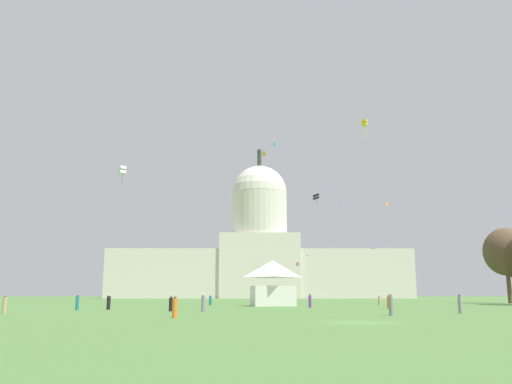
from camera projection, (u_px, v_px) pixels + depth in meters
ground_plane at (360, 322)px, 33.17m from camera, size 800.00×800.00×0.00m
capitol_building at (259, 255)px, 229.59m from camera, size 126.30×24.96×64.69m
event_tent at (273, 283)px, 79.16m from camera, size 6.98×6.33×6.65m
tree_east_near at (506, 252)px, 102.84m from camera, size 11.45×11.58×14.31m
person_black_aisle_center at (109, 303)px, 60.68m from camera, size 0.49×0.49×1.71m
person_teal_back_left at (210, 300)px, 85.96m from camera, size 0.63×0.63×1.66m
person_teal_back_right at (77, 302)px, 58.64m from camera, size 0.50×0.50×1.77m
person_grey_front_center at (203, 303)px, 54.13m from camera, size 0.53×0.53×1.80m
person_orange_back_center at (175, 308)px, 39.35m from camera, size 0.40×0.40×1.60m
person_tan_near_tree_west at (379, 300)px, 85.51m from camera, size 0.56×0.56×1.64m
person_grey_edge_east at (391, 305)px, 44.00m from camera, size 0.50×0.50×1.77m
person_purple_edge_west at (310, 301)px, 69.52m from camera, size 0.57×0.57×1.79m
person_grey_mid_center at (460, 304)px, 49.01m from camera, size 0.39×0.39×1.75m
person_orange_lawn_far_left at (389, 302)px, 64.73m from camera, size 0.60×0.60×1.67m
person_tan_lawn_far_right at (5, 305)px, 48.79m from camera, size 0.47×0.47×1.65m
person_black_near_tree_east at (171, 304)px, 54.69m from camera, size 0.56×0.56×1.61m
kite_violet_mid at (339, 206)px, 192.90m from camera, size 0.63×0.87×1.49m
kite_pink_low at (298, 264)px, 175.55m from camera, size 1.36×1.34×1.24m
kite_magenta_low at (372, 252)px, 100.16m from camera, size 1.43×1.24×3.69m
kite_green_low at (259, 269)px, 177.11m from camera, size 1.38×1.14×3.86m
kite_orange_mid at (387, 204)px, 180.45m from camera, size 0.82×0.51×1.04m
kite_white_mid at (122, 170)px, 91.03m from camera, size 1.53×1.54×3.06m
kite_gold_mid at (264, 155)px, 113.07m from camera, size 0.88×0.91×3.84m
kite_black_low at (316, 197)px, 83.37m from camera, size 1.00×0.95×2.91m
kite_turquoise_mid at (325, 183)px, 153.31m from camera, size 1.09×1.13×2.74m
kite_cyan_high at (275, 144)px, 183.94m from camera, size 0.96×0.97×3.67m
kite_blue_low at (305, 256)px, 168.82m from camera, size 1.63×1.97×0.44m
kite_yellow_mid at (364, 123)px, 97.17m from camera, size 1.28×1.26×3.41m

